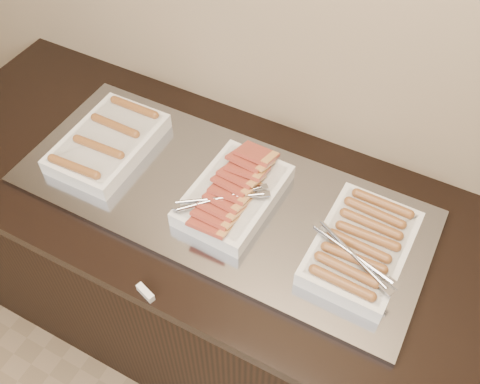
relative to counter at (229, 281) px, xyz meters
name	(u,v)px	position (x,y,z in m)	size (l,w,h in m)	color
counter	(229,281)	(0.00, 0.00, 0.00)	(2.06, 0.76, 0.90)	black
warming_tray	(220,197)	(-0.02, 0.00, 0.46)	(1.20, 0.50, 0.02)	#9497A2
dish_left	(108,143)	(-0.42, 0.00, 0.50)	(0.24, 0.35, 0.07)	silver
dish_center	(233,194)	(0.02, 0.00, 0.50)	(0.25, 0.35, 0.10)	silver
dish_right	(361,247)	(0.40, 0.00, 0.50)	(0.27, 0.35, 0.08)	silver
label_holder	(145,293)	(-0.04, -0.36, 0.46)	(0.06, 0.02, 0.02)	silver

